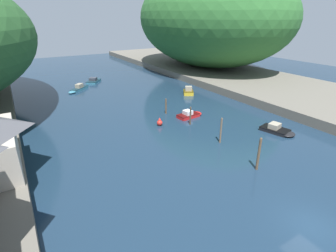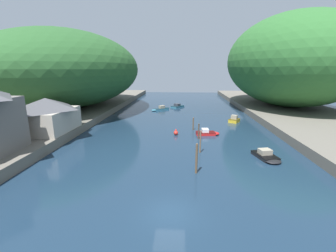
{
  "view_description": "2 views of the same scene",
  "coord_description": "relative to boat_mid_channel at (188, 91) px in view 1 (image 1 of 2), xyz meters",
  "views": [
    {
      "loc": [
        -16.03,
        -6.98,
        13.74
      ],
      "look_at": [
        -1.79,
        16.71,
        1.99
      ],
      "focal_mm": 28.0,
      "sensor_mm": 36.0,
      "label": 1
    },
    {
      "loc": [
        0.91,
        -15.25,
        10.89
      ],
      "look_at": [
        -1.14,
        15.11,
        3.18
      ],
      "focal_mm": 24.0,
      "sensor_mm": 36.0,
      "label": 2
    }
  ],
  "objects": [
    {
      "name": "boat_mid_channel",
      "position": [
        0.0,
        0.0,
        0.0
      ],
      "size": [
        3.09,
        3.62,
        1.55
      ],
      "rotation": [
        0.0,
        0.0,
        5.75
      ],
      "color": "gold",
      "rests_on": "water_surface"
    },
    {
      "name": "hillside_right",
      "position": [
        16.86,
        15.06,
        12.49
      ],
      "size": [
        31.77,
        44.48,
        23.17
      ],
      "color": "#2D662D",
      "rests_on": "right_bank"
    },
    {
      "name": "water_surface",
      "position": [
        -11.94,
        -2.14,
        -0.48
      ],
      "size": [
        130.0,
        130.0,
        0.0
      ],
      "primitive_type": "plane",
      "color": "#192D42",
      "rests_on": "ground"
    },
    {
      "name": "mooring_post_middle",
      "position": [
        -8.46,
        -12.5,
        0.8
      ],
      "size": [
        0.21,
        0.21,
        2.55
      ],
      "color": "#4C3D2D",
      "rests_on": "water_surface"
    },
    {
      "name": "boat_small_dinghy",
      "position": [
        -12.41,
        18.65,
        -0.16
      ],
      "size": [
        4.57,
        5.22,
        1.08
      ],
      "rotation": [
        0.0,
        0.0,
        5.66
      ],
      "color": "teal",
      "rests_on": "water_surface"
    },
    {
      "name": "boat_open_rowboat",
      "position": [
        -6.72,
        -10.07,
        -0.15
      ],
      "size": [
        4.11,
        2.05,
        1.07
      ],
      "rotation": [
        0.0,
        0.0,
        4.81
      ],
      "color": "red",
      "rests_on": "water_surface"
    },
    {
      "name": "boat_white_cruiser",
      "position": [
        -17.31,
        13.07,
        -0.12
      ],
      "size": [
        4.94,
        4.84,
        1.21
      ],
      "rotation": [
        0.0,
        0.0,
        2.34
      ],
      "color": "teal",
      "rests_on": "water_surface"
    },
    {
      "name": "mooring_post_second",
      "position": [
        -8.65,
        -18.75,
        1.08
      ],
      "size": [
        0.21,
        0.21,
        3.11
      ],
      "color": "brown",
      "rests_on": "water_surface"
    },
    {
      "name": "mooring_post_fourth",
      "position": [
        -9.1,
        -7.12,
        0.71
      ],
      "size": [
        0.23,
        0.23,
        2.38
      ],
      "color": "brown",
      "rests_on": "water_surface"
    },
    {
      "name": "boat_far_right_bank",
      "position": [
        -0.44,
        -20.34,
        -0.16
      ],
      "size": [
        2.94,
        4.54,
        1.08
      ],
      "rotation": [
        0.0,
        0.0,
        3.38
      ],
      "color": "black",
      "rests_on": "water_surface"
    },
    {
      "name": "channel_buoy_near",
      "position": [
        -12.16,
        -10.65,
        -0.04
      ],
      "size": [
        0.76,
        0.76,
        1.14
      ],
      "color": "red",
      "rests_on": "water_surface"
    },
    {
      "name": "mooring_post_nearest",
      "position": [
        -9.5,
        -24.98,
        1.22
      ],
      "size": [
        0.25,
        0.25,
        3.39
      ],
      "color": "brown",
      "rests_on": "water_surface"
    },
    {
      "name": "right_bank",
      "position": [
        15.76,
        -2.14,
        0.21
      ],
      "size": [
        22.0,
        120.0,
        1.39
      ],
      "color": "#666056",
      "rests_on": "ground"
    }
  ]
}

